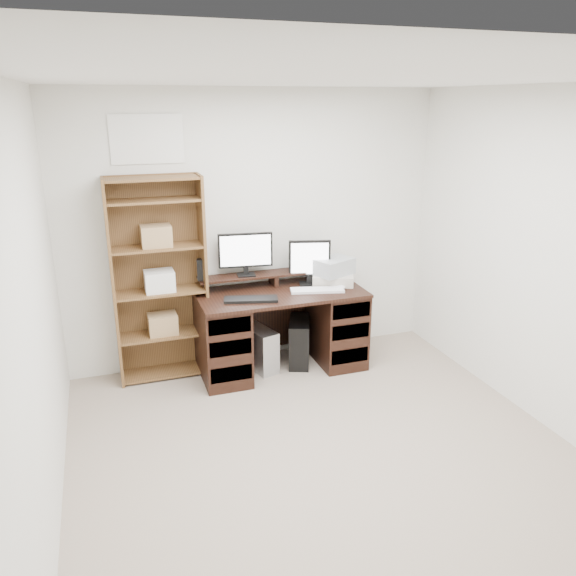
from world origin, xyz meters
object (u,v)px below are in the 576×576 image
monitor_wide (245,252)px  tower_black (299,341)px  monitor_small (310,261)px  printer (333,279)px  desk (281,328)px  bookshelf (159,278)px  tower_silver (260,349)px

monitor_wide → tower_black: 1.00m
monitor_small → printer: monitor_small is taller
desk → bookshelf: bookshelf is taller
desk → printer: (0.54, 0.06, 0.41)m
tower_silver → bookshelf: size_ratio=0.22×
tower_black → printer: bearing=25.2°
monitor_wide → tower_black: monitor_wide is taller
tower_silver → desk: bearing=-25.4°
monitor_wide → monitor_small: (0.58, -0.10, -0.11)m
printer → bookshelf: (-1.58, 0.15, 0.12)m
monitor_wide → printer: 0.87m
desk → tower_black: desk is taller
tower_silver → tower_black: tower_black is taller
desk → tower_black: size_ratio=3.20×
desk → monitor_wide: bearing=141.1°
bookshelf → desk: bearing=-11.6°
monitor_small → desk: bearing=-146.6°
tower_black → desk: bearing=-148.2°
monitor_wide → bookshelf: (-0.78, 0.00, -0.17)m
monitor_small → tower_black: monitor_small is taller
monitor_small → printer: size_ratio=1.13×
monitor_small → tower_silver: 0.94m
bookshelf → monitor_small: bearing=-4.4°
monitor_wide → desk: bearing=-31.7°
monitor_small → tower_black: bearing=-134.7°
monitor_small → printer: bearing=2.5°
tower_silver → monitor_wide: bearing=93.9°
tower_silver → monitor_small: bearing=-8.0°
printer → tower_silver: printer is taller
monitor_wide → printer: monitor_wide is taller
bookshelf → tower_silver: bearing=-12.2°
desk → tower_silver: desk is taller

